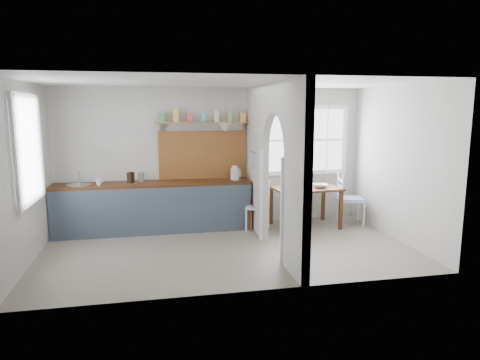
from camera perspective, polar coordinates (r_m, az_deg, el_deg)
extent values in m
cube|color=gray|center=(6.89, -1.53, -9.24)|extent=(5.80, 3.20, 0.01)
cube|color=beige|center=(6.53, -1.63, 12.91)|extent=(5.80, 3.20, 0.01)
cube|color=beige|center=(8.15, -3.54, 3.08)|extent=(5.80, 0.01, 2.60)
cube|color=beige|center=(5.04, 1.59, -0.96)|extent=(5.80, 0.01, 2.60)
cube|color=beige|center=(6.72, -26.71, 0.68)|extent=(0.01, 3.20, 2.60)
cube|color=beige|center=(7.64, 20.40, 2.05)|extent=(0.01, 3.20, 2.60)
cube|color=beige|center=(5.61, 7.63, 0.04)|extent=(0.12, 0.80, 2.60)
cube|color=beige|center=(7.70, 2.27, 2.70)|extent=(0.12, 1.20, 2.60)
cube|color=beige|center=(6.49, 4.87, 8.26)|extent=(0.12, 1.20, 1.05)
cube|color=#4A2610|center=(7.84, -11.40, -0.50)|extent=(3.50, 0.60, 0.05)
cube|color=#37424E|center=(7.65, -11.28, -4.19)|extent=(3.50, 0.03, 0.85)
cube|color=black|center=(7.98, -11.30, -3.62)|extent=(3.46, 0.45, 0.85)
cylinder|color=silver|center=(7.94, -20.82, -0.70)|extent=(0.40, 0.40, 0.02)
cube|color=brown|center=(8.10, -4.95, 3.37)|extent=(1.65, 0.03, 0.90)
cube|color=#8B6747|center=(7.97, -4.95, 7.60)|extent=(1.75, 0.20, 0.03)
cube|color=green|center=(7.91, -10.38, 8.22)|extent=(0.09, 0.09, 0.18)
cube|color=gold|center=(7.92, -8.56, 8.28)|extent=(0.09, 0.09, 0.18)
cube|color=red|center=(7.94, -6.75, 8.32)|extent=(0.09, 0.09, 0.18)
cube|color=#41B3B8|center=(7.97, -4.96, 8.35)|extent=(0.09, 0.09, 0.18)
cube|color=beige|center=(8.00, -3.17, 8.38)|extent=(0.09, 0.09, 0.18)
cube|color=#76A869|center=(8.04, -1.40, 8.39)|extent=(0.09, 0.09, 0.18)
cube|color=gold|center=(8.09, 0.35, 8.40)|extent=(0.09, 0.09, 0.18)
cone|color=beige|center=(7.69, -1.99, 7.03)|extent=(0.26, 0.26, 0.16)
cylinder|color=silver|center=(7.56, 1.79, 3.73)|extent=(0.02, 0.50, 0.02)
imported|color=silver|center=(7.79, -18.28, -0.25)|extent=(0.16, 0.16, 0.11)
imported|color=silver|center=(7.98, -18.07, -0.12)|extent=(0.14, 0.14, 0.08)
cube|color=black|center=(7.87, -14.38, 0.32)|extent=(0.13, 0.15, 0.19)
cylinder|color=gray|center=(7.96, -13.03, 0.37)|extent=(0.13, 0.13, 0.16)
cube|color=#A51643|center=(7.86, 1.36, -4.76)|extent=(0.02, 0.03, 0.57)
cube|color=orange|center=(7.80, 1.49, -5.07)|extent=(0.02, 0.03, 0.50)
imported|color=white|center=(8.06, 10.69, -0.75)|extent=(0.29, 0.29, 0.07)
imported|color=#4E8650|center=(7.89, 7.59, -0.80)|extent=(0.11, 0.11, 0.09)
cylinder|color=black|center=(7.88, 7.17, -1.08)|extent=(0.19, 0.19, 0.01)
imported|color=#603566|center=(8.21, 8.53, -0.09)|extent=(0.19, 0.19, 0.18)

